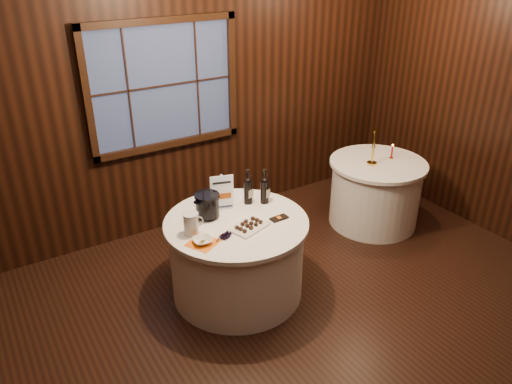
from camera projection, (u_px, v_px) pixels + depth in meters
ground at (300, 358)px, 3.97m from camera, size 6.00×6.00×0.00m
back_wall at (164, 95)px, 5.16m from camera, size 6.00×0.10×3.00m
main_table at (237, 257)px, 4.55m from camera, size 1.28×1.28×0.77m
side_table at (375, 192)px, 5.72m from camera, size 1.08×1.08×0.77m
sign_stand at (222, 197)px, 4.54m from camera, size 0.21×0.15×0.34m
port_bottle_left at (248, 189)px, 4.61m from camera, size 0.08×0.09×0.34m
port_bottle_right at (265, 189)px, 4.62m from camera, size 0.08×0.09×0.34m
ice_bucket at (207, 205)px, 4.39m from camera, size 0.22×0.22×0.23m
chocolate_plate at (249, 226)px, 4.26m from camera, size 0.37×0.30×0.05m
chocolate_box at (279, 218)px, 4.41m from camera, size 0.17×0.09×0.01m
grape_bunch at (227, 236)px, 4.12m from camera, size 0.19×0.10×0.04m
glass_pitcher at (191, 223)px, 4.15m from camera, size 0.18×0.13×0.19m
orange_napkin at (203, 243)px, 4.06m from camera, size 0.30×0.30×0.00m
cracker_bowl at (203, 241)px, 4.05m from camera, size 0.17×0.17×0.04m
brass_candlestick at (373, 152)px, 5.43m from camera, size 0.11×0.11×0.39m
red_candle at (392, 153)px, 5.61m from camera, size 0.05×0.05×0.17m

